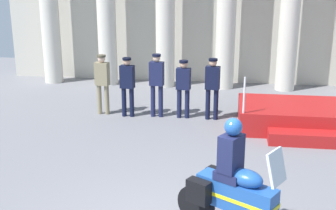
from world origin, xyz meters
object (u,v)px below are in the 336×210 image
officer_in_row_1 (127,82)px  motorcycle_with_rider (232,189)px  reviewing_stand (297,117)px  officer_in_row_2 (157,80)px  officer_in_row_3 (183,84)px  officer_in_row_4 (212,84)px  officer_in_row_0 (102,80)px

officer_in_row_1 → motorcycle_with_rider: bearing=125.0°
reviewing_stand → officer_in_row_1: size_ratio=1.78×
officer_in_row_2 → officer_in_row_1: bearing=14.3°
officer_in_row_3 → officer_in_row_4: 0.80m
reviewing_stand → officer_in_row_1: officer_in_row_1 is taller
officer_in_row_1 → officer_in_row_4: (2.34, 0.06, 0.02)m
officer_in_row_3 → officer_in_row_2: bearing=7.3°
officer_in_row_3 → motorcycle_with_rider: (1.33, -5.68, -0.16)m
officer_in_row_0 → officer_in_row_4: bearing=-173.4°
officer_in_row_1 → officer_in_row_2: bearing=-165.7°
officer_in_row_3 → motorcycle_with_rider: size_ratio=0.85×
officer_in_row_4 → officer_in_row_2: bearing=6.5°
officer_in_row_2 → motorcycle_with_rider: (2.07, -5.68, -0.26)m
officer_in_row_0 → officer_in_row_3: officer_in_row_0 is taller
officer_in_row_1 → officer_in_row_4: size_ratio=0.98×
officer_in_row_4 → officer_in_row_1: bearing=9.2°
officer_in_row_0 → officer_in_row_4: (3.09, -0.07, -0.01)m
reviewing_stand → officer_in_row_4: officer_in_row_4 is taller
officer_in_row_0 → officer_in_row_3: bearing=-173.1°
reviewing_stand → motorcycle_with_rider: (-1.69, -5.22, 0.50)m
officer_in_row_3 → officer_in_row_1: bearing=10.9°
reviewing_stand → officer_in_row_2: (-3.76, 0.46, 0.75)m
reviewing_stand → officer_in_row_3: 3.13m
officer_in_row_1 → officer_in_row_4: officer_in_row_4 is taller
reviewing_stand → officer_in_row_1: (-4.57, 0.37, 0.69)m
officer_in_row_1 → officer_in_row_2: size_ratio=0.94×
reviewing_stand → officer_in_row_3: bearing=171.4°
officer_in_row_3 → officer_in_row_0: bearing=6.9°
officer_in_row_1 → officer_in_row_4: 2.34m
reviewing_stand → officer_in_row_4: (-2.23, 0.43, 0.71)m
motorcycle_with_rider → officer_in_row_4: bearing=126.4°
officer_in_row_4 → motorcycle_with_rider: size_ratio=0.90×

